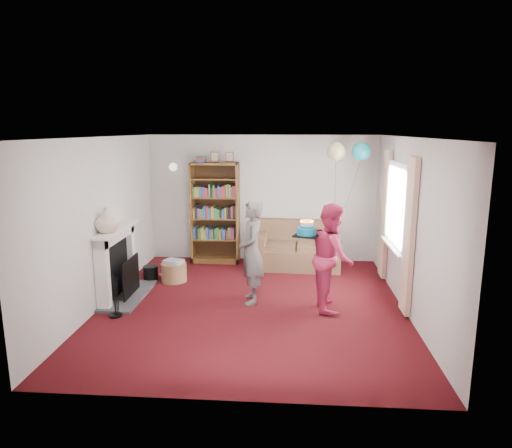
# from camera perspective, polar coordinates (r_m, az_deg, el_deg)

# --- Properties ---
(ground) EXTENTS (5.00, 5.00, 0.00)m
(ground) POSITION_cam_1_polar(r_m,az_deg,el_deg) (7.01, -0.48, -10.06)
(ground) COLOR black
(ground) RESTS_ON ground
(wall_back) EXTENTS (4.50, 0.02, 2.50)m
(wall_back) POSITION_cam_1_polar(r_m,az_deg,el_deg) (9.12, 0.80, 3.21)
(wall_back) COLOR silver
(wall_back) RESTS_ON ground
(wall_left) EXTENTS (0.02, 5.00, 2.50)m
(wall_left) POSITION_cam_1_polar(r_m,az_deg,el_deg) (7.20, -18.75, 0.26)
(wall_left) COLOR silver
(wall_left) RESTS_ON ground
(wall_right) EXTENTS (0.02, 5.00, 2.50)m
(wall_right) POSITION_cam_1_polar(r_m,az_deg,el_deg) (6.85, 18.70, -0.30)
(wall_right) COLOR silver
(wall_right) RESTS_ON ground
(ceiling) EXTENTS (4.50, 5.00, 0.01)m
(ceiling) POSITION_cam_1_polar(r_m,az_deg,el_deg) (6.51, -0.52, 10.86)
(ceiling) COLOR white
(ceiling) RESTS_ON wall_back
(fireplace) EXTENTS (0.55, 1.80, 1.12)m
(fireplace) POSITION_cam_1_polar(r_m,az_deg,el_deg) (7.48, -16.59, -5.02)
(fireplace) COLOR #3F3F42
(fireplace) RESTS_ON ground
(window_bay) EXTENTS (0.14, 2.02, 2.20)m
(window_bay) POSITION_cam_1_polar(r_m,az_deg,el_deg) (7.42, 17.13, 0.32)
(window_bay) COLOR white
(window_bay) RESTS_ON ground
(wall_sconce) EXTENTS (0.16, 0.23, 0.16)m
(wall_sconce) POSITION_cam_1_polar(r_m,az_deg,el_deg) (9.17, -10.31, 7.04)
(wall_sconce) COLOR gold
(wall_sconce) RESTS_ON ground
(bookcase) EXTENTS (0.94, 0.42, 2.19)m
(bookcase) POSITION_cam_1_polar(r_m,az_deg,el_deg) (9.06, -5.09, 1.29)
(bookcase) COLOR #472B14
(bookcase) RESTS_ON ground
(sofa) EXTENTS (1.64, 0.87, 0.87)m
(sofa) POSITION_cam_1_polar(r_m,az_deg,el_deg) (8.86, 5.08, -3.19)
(sofa) COLOR brown
(sofa) RESTS_ON ground
(wicker_basket) EXTENTS (0.44, 0.44, 0.39)m
(wicker_basket) POSITION_cam_1_polar(r_m,az_deg,el_deg) (8.12, -10.22, -5.85)
(wicker_basket) COLOR olive
(wicker_basket) RESTS_ON ground
(person_striped) EXTENTS (0.46, 0.63, 1.59)m
(person_striped) POSITION_cam_1_polar(r_m,az_deg,el_deg) (6.89, -0.54, -3.51)
(person_striped) COLOR black
(person_striped) RESTS_ON ground
(person_magenta) EXTENTS (0.63, 0.79, 1.57)m
(person_magenta) POSITION_cam_1_polar(r_m,az_deg,el_deg) (6.75, 9.48, -4.06)
(person_magenta) COLOR #B2234A
(person_magenta) RESTS_ON ground
(birthday_cake) EXTENTS (0.33, 0.33, 0.22)m
(birthday_cake) POSITION_cam_1_polar(r_m,az_deg,el_deg) (6.53, 6.35, -0.91)
(birthday_cake) COLOR black
(birthday_cake) RESTS_ON ground
(balloons) EXTENTS (0.77, 0.33, 1.73)m
(balloons) POSITION_cam_1_polar(r_m,az_deg,el_deg) (8.36, 11.50, 8.88)
(balloons) COLOR #3F3F3F
(balloons) RESTS_ON ground
(mantel_vase) EXTENTS (0.46, 0.46, 0.37)m
(mantel_vase) POSITION_cam_1_polar(r_m,az_deg,el_deg) (6.99, -18.19, 0.47)
(mantel_vase) COLOR beige
(mantel_vase) RESTS_ON fireplace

